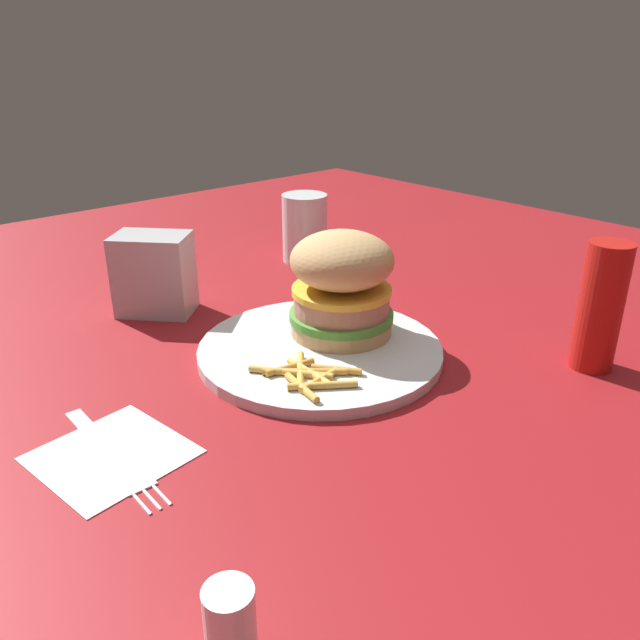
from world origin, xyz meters
TOP-DOWN VIEW (x-y plane):
  - ground_plane at (0.00, 0.00)m, footprint 1.60×1.60m
  - plate at (0.03, 0.01)m, footprint 0.26×0.26m
  - sandwich at (0.07, 0.02)m, footprint 0.12×0.12m
  - fries_pile at (-0.03, -0.04)m, footprint 0.08×0.10m
  - napkin at (-0.22, -0.01)m, footprint 0.12×0.12m
  - fork at (-0.22, -0.02)m, footprint 0.03×0.17m
  - drink_glass at (0.23, 0.27)m, footprint 0.07×0.07m
  - napkin_dispenser at (-0.04, 0.23)m, footprint 0.10×0.11m
  - ketchup_bottle at (0.22, -0.20)m, footprint 0.04×0.04m
  - salt_shaker at (-0.26, -0.24)m, footprint 0.03×0.03m

SIDE VIEW (x-z plane):
  - ground_plane at x=0.00m, z-range 0.00..0.00m
  - napkin at x=-0.22m, z-range 0.00..0.00m
  - fork at x=-0.22m, z-range 0.00..0.01m
  - plate at x=0.03m, z-range 0.00..0.01m
  - fries_pile at x=-0.03m, z-range 0.01..0.02m
  - salt_shaker at x=-0.26m, z-range 0.00..0.06m
  - drink_glass at x=0.23m, z-range -0.01..0.10m
  - napkin_dispenser at x=-0.04m, z-range 0.00..0.10m
  - ketchup_bottle at x=0.22m, z-range 0.00..0.13m
  - sandwich at x=0.07m, z-range 0.01..0.13m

